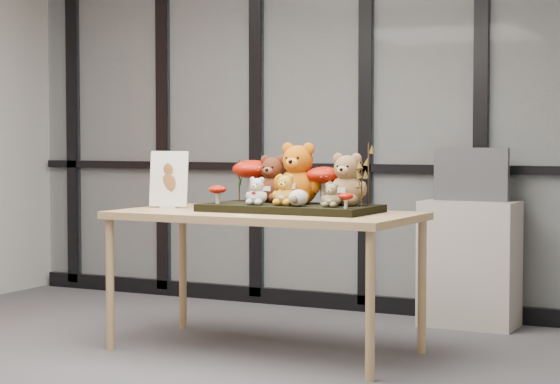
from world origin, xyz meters
The scene contains 25 objects.
floor centered at (0.00, 0.00, 0.00)m, with size 5.00×5.00×0.00m, color #4F4E53.
room_shell centered at (0.00, 0.00, 1.68)m, with size 5.00×5.00×5.00m.
glass_partition centered at (0.00, 2.47, 1.42)m, with size 4.90×0.06×2.78m.
display_table centered at (0.44, 0.90, 0.77)m, with size 1.79×0.92×0.83m.
diorama_tray centered at (0.58, 0.96, 0.85)m, with size 1.02×0.51×0.04m, color black.
bear_pooh_yellow centered at (0.59, 1.05, 1.08)m, with size 0.30×0.28×0.40m, color #BA580A, non-canonical shape.
bear_brown_medium centered at (0.40, 1.09, 1.03)m, with size 0.24×0.22×0.32m, color #4C2111, non-canonical shape.
bear_tan_back centered at (0.92, 1.02, 1.04)m, with size 0.26×0.23×0.33m, color olive, non-canonical shape.
bear_small_yellow centered at (0.61, 0.84, 0.98)m, with size 0.15×0.14×0.20m, color gold, non-canonical shape.
bear_white_bow centered at (0.43, 0.82, 0.97)m, with size 0.14×0.12×0.18m, color silver, non-canonical shape.
bear_beige_small centered at (0.90, 0.84, 0.95)m, with size 0.12×0.10×0.15m, color #907F53, non-canonical shape.
plush_cream_hedgehog centered at (0.71, 0.81, 0.93)m, with size 0.08×0.07×0.11m, color beige, non-canonical shape.
mushroom_back_left centered at (0.23, 1.14, 1.02)m, with size 0.25×0.25×0.28m, color #901004, non-canonical shape.
mushroom_back_right centered at (0.75, 1.07, 1.00)m, with size 0.22×0.22×0.24m, color #901004, non-canonical shape.
mushroom_front_left centered at (0.16, 0.84, 0.94)m, with size 0.11×0.11×0.12m, color #901004, non-canonical shape.
mushroom_front_right centered at (1.01, 0.78, 0.92)m, with size 0.09×0.09×0.10m, color #901004, non-canonical shape.
sprig_green_far_left centered at (0.16, 1.10, 1.00)m, with size 0.05×0.05×0.26m, color #173B0D, non-canonical shape.
sprig_green_mid_left centered at (0.31, 1.15, 0.99)m, with size 0.05×0.05×0.23m, color #173B0D, non-canonical shape.
sprig_dry_far_right centered at (1.03, 1.06, 1.06)m, with size 0.05×0.05×0.36m, color brown, non-canonical shape.
sprig_dry_mid_right centered at (1.04, 0.93, 1.01)m, with size 0.05×0.05×0.27m, color brown, non-canonical shape.
sprig_green_centre centered at (0.51, 1.16, 0.97)m, with size 0.05×0.05×0.19m, color #173B0D, non-canonical shape.
sign_holder centered at (-0.25, 0.93, 1.00)m, with size 0.25×0.09×0.35m.
label_card centered at (0.49, 0.54, 0.83)m, with size 0.10×0.03×0.00m, color white.
cabinet centered at (1.29, 2.25, 0.42)m, with size 0.63×0.37×0.84m, color #A39A91.
monitor centered at (1.29, 2.26, 1.02)m, with size 0.51×0.05×0.36m.
Camera 1 is at (3.20, -4.38, 1.26)m, focal length 65.00 mm.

